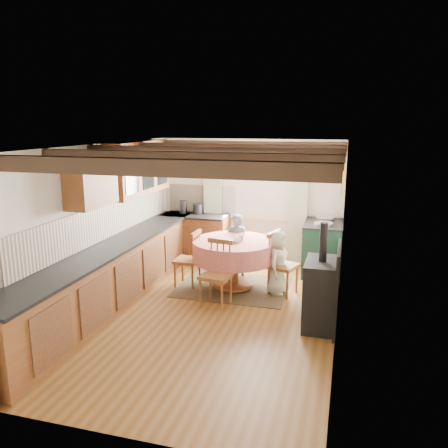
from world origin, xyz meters
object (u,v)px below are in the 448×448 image
(chair_right, at_px, (283,264))
(child_far, at_px, (237,245))
(cast_iron_stove, at_px, (322,276))
(dining_table, at_px, (234,264))
(chair_left, at_px, (187,258))
(aga_range, at_px, (323,247))
(cup, at_px, (242,237))
(child_right, at_px, (277,262))
(chair_near, at_px, (216,274))

(chair_right, bearing_deg, child_far, 72.95)
(cast_iron_stove, bearing_deg, dining_table, 143.75)
(chair_left, bearing_deg, child_far, 137.43)
(aga_range, distance_m, cup, 1.73)
(chair_right, bearing_deg, dining_table, 104.86)
(cast_iron_stove, xyz_separation_m, child_far, (-1.59, 1.70, -0.15))
(dining_table, relative_size, child_far, 1.19)
(dining_table, xyz_separation_m, chair_left, (-0.78, -0.10, 0.07))
(aga_range, height_order, child_right, child_right)
(chair_left, relative_size, child_right, 0.92)
(cast_iron_stove, bearing_deg, chair_right, 122.21)
(chair_left, height_order, aga_range, aga_range)
(chair_right, bearing_deg, cast_iron_stove, -129.68)
(cast_iron_stove, xyz_separation_m, cup, (-1.38, 1.17, 0.15))
(chair_right, bearing_deg, cup, 98.49)
(child_right, distance_m, cup, 0.72)
(chair_left, xyz_separation_m, aga_range, (2.16, 1.28, 0.00))
(cup, bearing_deg, child_far, 111.66)
(dining_table, bearing_deg, cup, 32.83)
(dining_table, distance_m, cast_iron_stove, 1.87)
(cup, bearing_deg, child_right, -10.81)
(cup, bearing_deg, dining_table, -147.17)
(chair_near, xyz_separation_m, child_far, (-0.02, 1.40, 0.07))
(aga_range, bearing_deg, chair_left, -149.36)
(child_right, bearing_deg, dining_table, 94.15)
(chair_right, distance_m, child_far, 1.14)
(chair_left, distance_m, cast_iron_stove, 2.50)
(chair_near, xyz_separation_m, cup, (0.19, 0.87, 0.37))
(chair_left, relative_size, cast_iron_stove, 0.66)
(chair_near, height_order, child_far, child_far)
(dining_table, relative_size, chair_right, 1.33)
(child_right, relative_size, cup, 9.67)
(chair_left, bearing_deg, child_right, 93.79)
(aga_range, distance_m, child_far, 1.59)
(chair_left, bearing_deg, cast_iron_stove, 68.16)
(chair_near, distance_m, aga_range, 2.45)
(child_far, distance_m, child_right, 1.06)
(child_right, height_order, cup, child_right)
(chair_near, xyz_separation_m, child_right, (0.81, 0.75, 0.02))
(chair_left, bearing_deg, aga_range, 122.47)
(chair_right, height_order, cast_iron_stove, cast_iron_stove)
(child_far, bearing_deg, child_right, 128.51)
(chair_near, height_order, chair_right, chair_right)
(child_far, height_order, child_right, child_far)
(aga_range, bearing_deg, child_right, -117.74)
(cup, bearing_deg, chair_near, -102.25)
(child_far, relative_size, child_right, 1.09)
(cast_iron_stove, relative_size, cup, 13.37)
(aga_range, bearing_deg, chair_right, -113.98)
(dining_table, relative_size, cast_iron_stove, 0.94)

